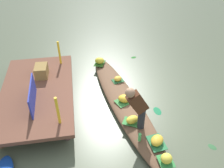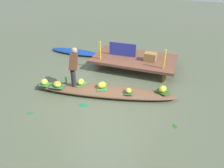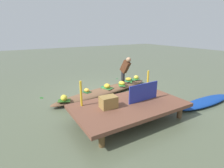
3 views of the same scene
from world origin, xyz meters
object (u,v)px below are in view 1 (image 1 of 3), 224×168
Objects in this scene: banana_bunch_3 at (166,158)px; water_bottle at (140,137)px; vendor_person at (138,106)px; vendor_boat at (124,103)px; banana_bunch_5 at (100,61)px; banana_bunch_0 at (157,140)px; banana_bunch_1 at (132,120)px; market_banner at (32,95)px; produce_crate at (41,71)px; banana_bunch_2 at (118,79)px; banana_bunch_4 at (124,99)px.

water_bottle is at bearing 33.27° from banana_bunch_3.
vendor_person is 5.97× the size of water_bottle.
vendor_boat is 16.16× the size of banana_bunch_5.
banana_bunch_0 is 1.35× the size of banana_bunch_3.
banana_bunch_1 is 0.62m from vendor_person.
market_banner is (1.27, 2.24, 0.40)m from water_bottle.
banana_bunch_1 is 2.36m from market_banner.
banana_bunch_1 is 0.68× the size of produce_crate.
vendor_person is (-1.80, -0.08, 0.61)m from banana_bunch_2.
vendor_boat is 0.82m from banana_bunch_1.
banana_bunch_1 is 0.73m from banana_bunch_4.
vendor_boat is 3.89× the size of vendor_person.
vendor_person is 2.43m from market_banner.
market_banner reaches higher than banana_bunch_3.
market_banner is at bearing 54.79° from banana_bunch_3.
banana_bunch_4 is 1.06× the size of banana_bunch_5.
banana_bunch_5 reaches higher than banana_bunch_4.
vendor_boat is 1.51m from banana_bunch_0.
produce_crate is at bearing 44.53° from banana_bunch_0.
banana_bunch_4 is 1.91m from banana_bunch_5.
banana_bunch_0 is at bearing 4.81° from banana_bunch_3.
banana_bunch_0 is 0.72× the size of produce_crate.
market_banner reaches higher than vendor_boat.
vendor_person is (-2.78, -0.48, 0.58)m from banana_bunch_5.
banana_bunch_0 is at bearing -119.95° from market_banner.
banana_bunch_4 is (1.85, 0.46, 0.00)m from banana_bunch_3.
vendor_person is at bearing -168.62° from banana_bunch_1.
banana_bunch_2 is 0.21× the size of market_banner.
market_banner is at bearing 67.73° from vendor_person.
banana_bunch_4 is 0.25× the size of vendor_person.
banana_bunch_5 reaches higher than water_bottle.
banana_bunch_3 reaches higher than banana_bunch_2.
vendor_person is (0.47, 0.34, 0.60)m from banana_bunch_0.
banana_bunch_3 is 1.18× the size of water_bottle.
banana_bunch_2 is 2.77m from banana_bunch_3.
banana_bunch_5 reaches higher than banana_bunch_0.
banana_bunch_4 is 1.26m from water_bottle.
vendor_person is at bearing -133.79° from produce_crate.
banana_bunch_5 is at bearing 14.10° from banana_bunch_0.
market_banner is (-0.88, 2.17, 0.42)m from banana_bunch_2.
banana_bunch_4 is 1.09m from vendor_person.
market_banner is at bearing 136.51° from banana_bunch_5.
banana_bunch_5 is 1.44× the size of water_bottle.
banana_bunch_0 is 0.46m from banana_bunch_3.
vendor_person reaches higher than banana_bunch_5.
banana_bunch_0 is 1.45m from banana_bunch_4.
produce_crate is (1.87, 2.10, 0.30)m from banana_bunch_1.
banana_bunch_1 is 0.53m from water_bottle.
vendor_boat is at bearing 15.31° from banana_bunch_0.
banana_bunch_5 is 2.60m from market_banner.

